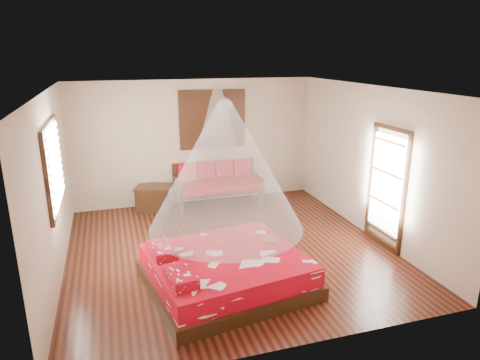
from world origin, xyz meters
TOP-DOWN VIEW (x-y plane):
  - room at (0.00, 0.00)m, footprint 5.54×5.54m
  - bed at (-0.39, -1.17)m, footprint 2.52×2.34m
  - daybed at (0.40, 2.39)m, footprint 1.93×0.86m
  - storage_chest at (-1.02, 2.45)m, footprint 0.93×0.80m
  - shutter_panel at (0.40, 2.72)m, footprint 1.52×0.06m
  - window_left at (-2.71, 0.20)m, footprint 0.10×1.74m
  - glazed_door at (2.72, -0.60)m, footprint 0.08×1.02m
  - wine_tray at (0.44, -0.87)m, footprint 0.23×0.23m
  - mosquito_net_main at (-0.36, -1.17)m, footprint 2.20×2.20m
  - mosquito_net_daybed at (0.40, 2.25)m, footprint 0.95×0.95m

SIDE VIEW (x-z plane):
  - bed at x=-0.39m, z-range -0.07..0.58m
  - storage_chest at x=-1.02m, z-range 0.00..0.54m
  - daybed at x=0.40m, z-range 0.03..1.01m
  - wine_tray at x=0.44m, z-range 0.45..0.65m
  - glazed_door at x=2.72m, z-range -0.01..2.15m
  - room at x=0.00m, z-range -0.02..2.82m
  - window_left at x=-2.71m, z-range 1.03..2.37m
  - mosquito_net_main at x=-0.36m, z-range 0.95..2.75m
  - shutter_panel at x=0.40m, z-range 1.24..2.56m
  - mosquito_net_daybed at x=0.40m, z-range 1.25..2.75m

